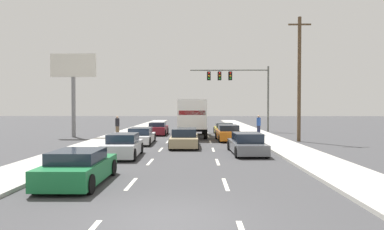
% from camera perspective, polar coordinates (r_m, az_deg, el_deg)
% --- Properties ---
extents(ground_plane, '(140.00, 140.00, 0.00)m').
position_cam_1_polar(ground_plane, '(33.50, -0.24, -3.40)').
color(ground_plane, '#3D3D3F').
extents(sidewalk_right, '(2.75, 80.00, 0.14)m').
position_cam_1_polar(sidewalk_right, '(29.11, 12.72, -4.02)').
color(sidewalk_right, '#B2AFA8').
rests_on(sidewalk_right, ground_plane).
extents(sidewalk_left, '(2.75, 80.00, 0.14)m').
position_cam_1_polar(sidewalk_left, '(29.43, -13.49, -3.96)').
color(sidewalk_left, '#B2AFA8').
rests_on(sidewalk_left, ground_plane).
extents(lane_markings, '(3.54, 62.00, 0.01)m').
position_cam_1_polar(lane_markings, '(32.50, -0.28, -3.54)').
color(lane_markings, silver).
rests_on(lane_markings, ground_plane).
extents(car_maroon, '(1.84, 4.29, 1.24)m').
position_cam_1_polar(car_maroon, '(34.52, -5.63, -2.31)').
color(car_maroon, maroon).
rests_on(car_maroon, ground_plane).
extents(car_white, '(1.94, 4.73, 1.22)m').
position_cam_1_polar(car_white, '(26.44, -8.40, -3.47)').
color(car_white, white).
rests_on(car_white, ground_plane).
extents(car_silver, '(1.93, 4.08, 1.30)m').
position_cam_1_polar(car_silver, '(19.60, -11.27, -5.05)').
color(car_silver, '#B7BABF').
rests_on(car_silver, ground_plane).
extents(car_green, '(1.95, 4.12, 1.23)m').
position_cam_1_polar(car_green, '(13.27, -18.19, -8.26)').
color(car_green, '#196B38').
rests_on(car_green, ground_plane).
extents(box_truck, '(2.72, 8.23, 3.40)m').
position_cam_1_polar(box_truck, '(31.90, 0.02, -0.06)').
color(box_truck, white).
rests_on(box_truck, ground_plane).
extents(car_tan, '(2.00, 4.72, 1.28)m').
position_cam_1_polar(car_tan, '(24.06, -1.27, -3.86)').
color(car_tan, tan).
rests_on(car_tan, ground_plane).
extents(car_yellow, '(1.93, 4.32, 1.16)m').
position_cam_1_polar(car_yellow, '(34.95, 5.27, -2.33)').
color(car_yellow, yellow).
rests_on(car_yellow, ground_plane).
extents(car_orange, '(1.96, 4.33, 1.30)m').
position_cam_1_polar(car_orange, '(28.64, 5.97, -3.02)').
color(car_orange, orange).
rests_on(car_orange, ground_plane).
extents(car_gray, '(1.99, 4.56, 1.25)m').
position_cam_1_polar(car_gray, '(20.78, 9.02, -4.76)').
color(car_gray, slate).
rests_on(car_gray, ground_plane).
extents(traffic_signal_mast, '(8.84, 0.69, 7.33)m').
position_cam_1_polar(traffic_signal_mast, '(39.30, 6.77, 5.61)').
color(traffic_signal_mast, '#595B56').
rests_on(traffic_signal_mast, ground_plane).
extents(utility_pole_mid, '(1.80, 0.28, 9.94)m').
position_cam_1_polar(utility_pole_mid, '(29.10, 17.23, 5.89)').
color(utility_pole_mid, brown).
rests_on(utility_pole_mid, ground_plane).
extents(roadside_billboard, '(4.19, 0.36, 7.65)m').
position_cam_1_polar(roadside_billboard, '(33.76, -18.94, 5.89)').
color(roadside_billboard, slate).
rests_on(roadside_billboard, ground_plane).
extents(pedestrian_near_corner, '(0.38, 0.38, 1.85)m').
position_cam_1_polar(pedestrian_near_corner, '(33.19, 10.91, -1.62)').
color(pedestrian_near_corner, '#1E233F').
rests_on(pedestrian_near_corner, sidewalk_right).
extents(pedestrian_mid_block, '(0.38, 0.38, 1.80)m').
position_cam_1_polar(pedestrian_mid_block, '(32.74, -12.18, -1.71)').
color(pedestrian_mid_block, brown).
rests_on(pedestrian_mid_block, sidewalk_left).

